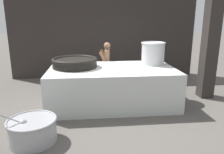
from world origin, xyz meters
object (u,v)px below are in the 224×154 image
stock_pot (153,53)px  prep_bowl_vegetables (32,129)px  cook (107,64)px  giant_wok_near (75,62)px

stock_pot → prep_bowl_vegetables: 3.63m
stock_pot → cook: 1.54m
stock_pot → cook: size_ratio=0.44×
cook → prep_bowl_vegetables: cook is taller
prep_bowl_vegetables → giant_wok_near: bearing=70.4°
stock_pot → prep_bowl_vegetables: stock_pot is taller
stock_pot → cook: bearing=144.5°
cook → stock_pot: bearing=152.4°
giant_wok_near → cook: 1.40m
stock_pot → cook: stock_pot is taller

